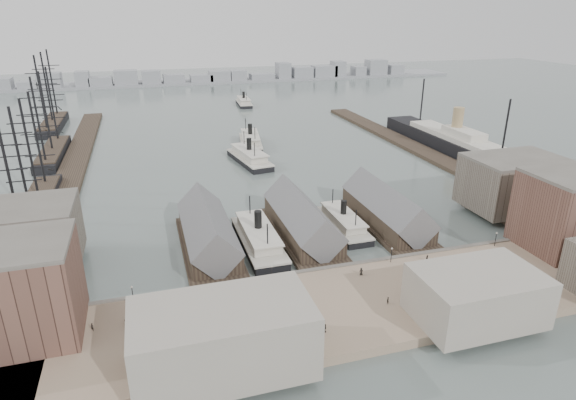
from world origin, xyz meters
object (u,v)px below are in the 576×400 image
object	(u,v)px
horse_cart_center	(271,296)
tram	(566,250)
ferry_docked_west	(259,238)
ocean_steamer	(455,143)
horse_cart_right	(428,301)
horse_cart_left	(143,316)

from	to	relation	value
horse_cart_center	tram	bearing A→B (deg)	-103.49
ferry_docked_west	tram	size ratio (longest dim) A/B	3.03
ocean_steamer	horse_cart_right	bearing A→B (deg)	-127.01
tram	horse_cart_center	xyz separation A→B (m)	(-74.82, 2.76, -1.01)
horse_cart_center	horse_cart_left	bearing A→B (deg)	78.29
tram	horse_cart_left	distance (m)	101.12
tram	horse_cart_center	distance (m)	74.87
horse_cart_right	tram	bearing A→B (deg)	-62.99
tram	horse_cart_right	world-z (taller)	tram
horse_cart_left	horse_cart_center	bearing A→B (deg)	-81.52
ferry_docked_west	horse_cart_right	xyz separation A→B (m)	(26.72, -39.42, 0.21)
horse_cart_center	horse_cart_right	world-z (taller)	horse_cart_right
ocean_steamer	horse_cart_right	distance (m)	130.06
tram	horse_cart_right	distance (m)	44.91
horse_cart_left	horse_cart_right	bearing A→B (deg)	-92.47
horse_cart_left	horse_cart_center	xyz separation A→B (m)	(26.26, -0.15, -0.07)
horse_cart_left	horse_cart_right	distance (m)	58.09
ferry_docked_west	horse_cart_center	distance (m)	28.50
horse_cart_left	tram	bearing A→B (deg)	-82.84
tram	horse_cart_left	world-z (taller)	tram
ocean_steamer	horse_cart_right	xyz separation A→B (m)	(-78.28, -103.85, -1.54)
ocean_steamer	horse_cart_right	world-z (taller)	ocean_steamer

